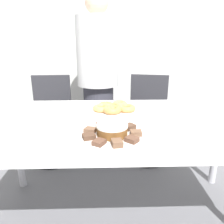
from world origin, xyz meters
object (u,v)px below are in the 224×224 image
office_chair_right (147,121)px  frosted_cake (112,130)px  plate_cake (112,136)px  plate_donuts (112,110)px  office_chair_left (51,121)px  person_standing (98,79)px  napkin (221,118)px

office_chair_right → frosted_cake: size_ratio=5.53×
plate_cake → plate_donuts: bearing=88.5°
plate_cake → office_chair_left: bearing=117.5°
person_standing → office_chair_left: (-0.50, 0.03, -0.44)m
person_standing → plate_donuts: 0.71m
office_chair_right → napkin: bearing=-60.2°
office_chair_right → plate_cake: (-0.41, -1.15, 0.35)m
plate_cake → frosted_cake: (0.00, -0.00, 0.03)m
office_chair_left → person_standing: bearing=-4.6°
napkin → office_chair_right: bearing=107.3°
office_chair_right → napkin: size_ratio=4.68×
person_standing → office_chair_left: size_ratio=1.88×
plate_donuts → plate_cake: bearing=-91.5°
office_chair_left → office_chair_right: size_ratio=1.00×
person_standing → napkin: bearing=-47.9°
person_standing → napkin: (0.79, -0.87, -0.10)m
plate_cake → plate_donuts: size_ratio=0.89×
plate_cake → plate_donuts: 0.43m
office_chair_right → plate_donuts: size_ratio=2.39×
person_standing → plate_cake: 1.14m
plate_donuts → person_standing: bearing=99.3°
plate_donuts → napkin: plate_donuts is taller
plate_cake → napkin: (0.68, 0.26, -0.00)m
office_chair_left → office_chair_right: 1.01m
office_chair_right → plate_donuts: 0.89m
frosted_cake → office_chair_left: bearing=117.5°
office_chair_left → plate_cake: office_chair_left is taller
person_standing → office_chair_left: person_standing is taller
office_chair_left → plate_cake: 1.35m
person_standing → plate_donuts: person_standing is taller
office_chair_left → frosted_cake: size_ratio=5.53×
frosted_cake → person_standing: bearing=95.2°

